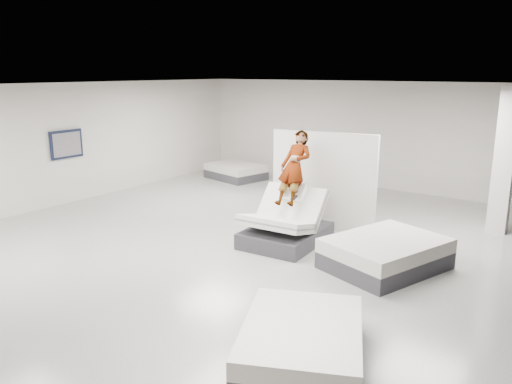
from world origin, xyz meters
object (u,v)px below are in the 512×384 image
hero_bed (285,226)px  wall_poster (66,144)px  divider_panel (323,181)px  person (294,183)px  flat_bed_left_far (236,171)px  column (505,161)px  remote (295,197)px  flat_bed_right_near (302,344)px  flat_bed_right_far (385,254)px

hero_bed → wall_poster: 6.64m
divider_panel → person: bearing=-105.7°
flat_bed_left_far → column: (8.17, -1.04, 1.35)m
hero_bed → divider_panel: divider_panel is taller
remote → divider_panel: 1.39m
remote → flat_bed_left_far: size_ratio=0.07×
hero_bed → flat_bed_left_far: (-4.73, 4.46, -0.12)m
remote → flat_bed_left_far: remote is taller
remote → wall_poster: size_ratio=0.15×
column → wall_poster: column is taller
hero_bed → column: column is taller
hero_bed → flat_bed_right_near: hero_bed is taller
remote → flat_bed_left_far: (-4.95, 4.46, -0.77)m
person → flat_bed_right_near: (2.52, -3.94, -0.96)m
remote → divider_panel: (-0.11, 1.39, 0.08)m
divider_panel → wall_poster: divider_panel is taller
column → remote: bearing=-133.2°
wall_poster → person: bearing=8.1°
flat_bed_right_near → flat_bed_left_far: 10.83m
remote → divider_panel: divider_panel is taller
hero_bed → wall_poster: bearing=-174.9°
column → wall_poster: size_ratio=3.37×
divider_panel → wall_poster: bearing=-171.8°
divider_panel → wall_poster: 6.92m
divider_panel → flat_bed_right_far: bearing=-43.8°
flat_bed_left_far → column: bearing=-7.3°
remote → flat_bed_right_far: bearing=-6.2°
flat_bed_right_near → wall_poster: (-9.00, 3.02, 1.34)m
hero_bed → flat_bed_left_far: hero_bed is taller
divider_panel → flat_bed_right_near: (2.38, -4.99, -0.84)m
remote → flat_bed_right_far: 2.11m
person → column: (3.45, 3.08, 0.38)m
hero_bed → person: person is taller
remote → divider_panel: size_ratio=0.06×
column → divider_panel: bearing=-148.6°
divider_panel → flat_bed_left_far: size_ratio=1.19×
person → remote: 0.46m
person → divider_panel: 1.07m
person → flat_bed_left_far: 6.33m
flat_bed_right_near → flat_bed_left_far: bearing=131.9°
person → wall_poster: size_ratio=1.75×
flat_bed_left_far → wall_poster: wall_poster is taller
flat_bed_right_near → remote: bearing=122.3°
person → divider_panel: bearing=79.1°
person → flat_bed_right_far: (2.21, -0.43, -0.93)m
hero_bed → remote: size_ratio=13.70×
hero_bed → divider_panel: (0.11, 1.39, 0.73)m
person → flat_bed_left_far: size_ratio=0.82×
flat_bed_right_near → flat_bed_left_far: size_ratio=1.14×
remote → column: (3.21, 3.42, 0.58)m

